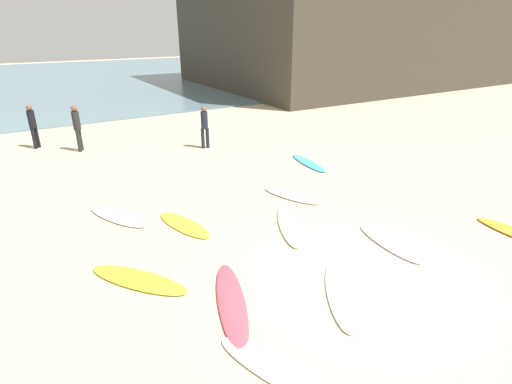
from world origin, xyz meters
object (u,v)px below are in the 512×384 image
(surfboard_3, at_px, (231,302))
(surfboard_5, at_px, (285,374))
(surfboard_8, at_px, (138,280))
(surfboard_10, at_px, (289,225))
(surfboard_9, at_px, (117,216))
(beachgoer_mid, at_px, (33,124))
(surfboard_0, at_px, (184,225))
(surfboard_4, at_px, (308,163))
(surfboard_1, at_px, (389,243))
(surfboard_2, at_px, (292,195))
(surfboard_7, at_px, (341,293))
(beachgoer_far, at_px, (77,126))
(beachgoer_near, at_px, (205,125))

(surfboard_3, distance_m, surfboard_5, 1.82)
(surfboard_8, distance_m, surfboard_10, 3.92)
(surfboard_9, xyz_separation_m, beachgoer_mid, (-1.08, 8.32, 0.95))
(surfboard_0, relative_size, surfboard_8, 0.87)
(surfboard_4, bearing_deg, surfboard_3, -130.12)
(surfboard_1, relative_size, surfboard_2, 1.00)
(surfboard_3, height_order, beachgoer_mid, beachgoer_mid)
(surfboard_2, xyz_separation_m, surfboard_3, (-3.87, -3.32, 0.00))
(surfboard_8, bearing_deg, surfboard_4, -7.73)
(surfboard_3, distance_m, surfboard_7, 2.05)
(surfboard_7, bearing_deg, beachgoer_far, -43.83)
(surfboard_4, height_order, surfboard_5, surfboard_4)
(surfboard_4, distance_m, surfboard_5, 9.60)
(beachgoer_near, distance_m, beachgoer_mid, 6.94)
(surfboard_5, height_order, surfboard_9, surfboard_9)
(surfboard_4, xyz_separation_m, beachgoer_mid, (-8.13, 7.59, 0.95))
(surfboard_2, distance_m, beachgoer_far, 9.39)
(surfboard_9, height_order, beachgoer_near, beachgoer_near)
(surfboard_4, bearing_deg, beachgoer_mid, 145.86)
(surfboard_0, height_order, surfboard_9, surfboard_9)
(surfboard_2, height_order, surfboard_3, surfboard_3)
(surfboard_5, bearing_deg, surfboard_9, 74.45)
(surfboard_8, bearing_deg, surfboard_3, -87.37)
(surfboard_3, height_order, beachgoer_far, beachgoer_far)
(surfboard_5, distance_m, surfboard_8, 3.57)
(surfboard_2, height_order, beachgoer_mid, beachgoer_mid)
(surfboard_8, xyz_separation_m, surfboard_9, (0.39, 3.08, 0.01))
(surfboard_3, bearing_deg, beachgoer_far, 114.30)
(beachgoer_far, bearing_deg, surfboard_0, 34.65)
(surfboard_0, height_order, surfboard_3, surfboard_3)
(beachgoer_far, bearing_deg, surfboard_10, 46.21)
(surfboard_2, bearing_deg, surfboard_9, 145.12)
(surfboard_10, bearing_deg, surfboard_8, 32.08)
(surfboard_2, xyz_separation_m, beachgoer_far, (-4.34, 8.27, 0.99))
(surfboard_2, bearing_deg, surfboard_1, -105.04)
(surfboard_1, relative_size, surfboard_9, 0.91)
(surfboard_8, bearing_deg, surfboard_2, -16.11)
(surfboard_1, xyz_separation_m, surfboard_3, (-4.10, 0.09, 0.00))
(surfboard_5, height_order, beachgoer_mid, beachgoer_mid)
(surfboard_3, bearing_deg, beachgoer_mid, 120.35)
(beachgoer_near, relative_size, beachgoer_far, 0.94)
(surfboard_3, distance_m, beachgoer_near, 10.12)
(surfboard_5, xyz_separation_m, surfboard_9, (-0.70, 6.48, 0.01))
(surfboard_1, xyz_separation_m, surfboard_8, (-5.32, 1.68, -0.00))
(surfboard_0, bearing_deg, beachgoer_mid, 90.76)
(surfboard_8, relative_size, surfboard_10, 0.98)
(surfboard_0, relative_size, surfboard_9, 0.92)
(beachgoer_mid, bearing_deg, surfboard_7, 55.48)
(surfboard_7, bearing_deg, surfboard_2, -80.10)
(surfboard_5, xyz_separation_m, surfboard_7, (1.98, 0.94, 0.00))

